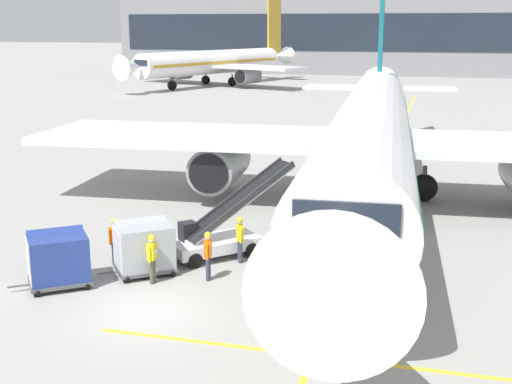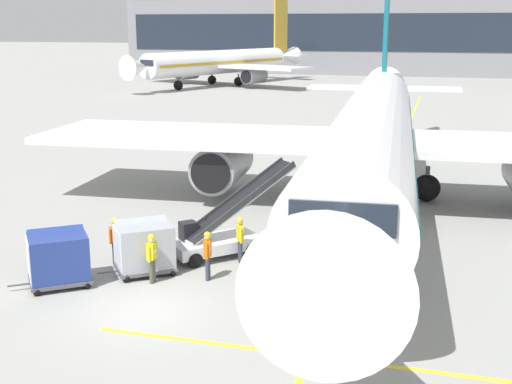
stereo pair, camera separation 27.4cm
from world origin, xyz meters
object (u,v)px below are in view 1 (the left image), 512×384
Objects in this scene: parked_airplane at (370,132)px; ground_crew_by_carts at (208,253)px; ground_crew_by_loader at (115,238)px; distant_airplane at (215,63)px; ground_crew_wingwalker at (152,255)px; safety_cone_engine_keepout at (222,210)px; baggage_cart_second at (58,258)px; ground_crew_marshaller at (240,237)px; baggage_cart_lead at (144,246)px; belt_loader at (219,232)px.

parked_airplane is 24.89× the size of ground_crew_by_carts.
ground_crew_by_loader is 76.51m from distant_airplane.
ground_crew_by_carts is 1.00× the size of ground_crew_wingwalker.
ground_crew_wingwalker is 0.05× the size of distant_airplane.
distant_airplane is (-22.26, 66.61, 3.02)m from safety_cone_engine_keepout.
distant_airplane is at bearing 105.47° from ground_crew_by_loader.
ground_crew_wingwalker is at bearing -73.33° from distant_airplane.
ground_crew_marshaller is (5.28, 3.83, -0.00)m from baggage_cart_second.
distant_airplane is at bearing 114.62° from parked_airplane.
baggage_cart_second is at bearing -75.63° from distant_airplane.
baggage_cart_second is (-8.99, -13.97, -2.54)m from parked_airplane.
baggage_cart_lead is 1.52× the size of ground_crew_by_carts.
ground_crew_marshaller is 6.31m from safety_cone_engine_keepout.
parked_airplane is 14.49m from ground_crew_wingwalker.
baggage_cart_lead is 2.97m from baggage_cart_second.
parked_airplane is at bearing 64.03° from belt_loader.
ground_crew_by_loader is at bearing 145.61° from ground_crew_wingwalker.
safety_cone_engine_keepout is at bearing 75.30° from ground_crew_by_loader.
belt_loader is 0.13× the size of distant_airplane.
safety_cone_engine_keepout is at bearing 74.00° from baggage_cart_second.
parked_airplane reaches higher than safety_cone_engine_keepout.
ground_crew_marshaller is at bearing -71.08° from distant_airplane.
safety_cone_engine_keepout is (-1.98, 7.76, -0.69)m from ground_crew_by_carts.
ground_crew_by_loader is (0.88, 2.47, -0.00)m from baggage_cart_second.
belt_loader is 2.57× the size of ground_crew_marshaller.
baggage_cart_lead is at bearing -93.36° from safety_cone_engine_keepout.
distant_airplane reaches higher than ground_crew_by_carts.
ground_crew_by_carts is at bearing 20.98° from baggage_cart_second.
safety_cone_engine_keepout is at bearing 91.57° from ground_crew_wingwalker.
distant_airplane reaches higher than ground_crew_marshaller.
belt_loader is 75.70m from distant_airplane.
baggage_cart_second is at bearing -140.63° from baggage_cart_lead.
parked_airplane is 24.89× the size of ground_crew_wingwalker.
distant_airplane is at bearing 106.67° from ground_crew_wingwalker.
safety_cone_engine_keepout is (-1.57, 5.20, -0.62)m from belt_loader.
safety_cone_engine_keepout is (-6.25, -4.41, -3.23)m from parked_airplane.
belt_loader is 1.69× the size of baggage_cart_lead.
belt_loader is 1.11m from ground_crew_marshaller.
baggage_cart_lead is 1.00× the size of baggage_cart_second.
ground_crew_by_loader reaches higher than safety_cone_engine_keepout.
baggage_cart_lead is at bearing -118.98° from parked_airplane.
parked_airplane is at bearing 70.66° from ground_crew_by_carts.
baggage_cart_second is 6.52m from ground_crew_marshaller.
ground_crew_by_carts is at bearing -1.69° from baggage_cart_lead.
baggage_cart_lead reaches higher than ground_crew_wingwalker.
baggage_cart_lead is (-6.70, -12.09, -2.54)m from parked_airplane.
distant_airplane is (-23.83, 71.81, 2.39)m from belt_loader.
belt_loader reaches higher than ground_crew_wingwalker.
ground_crew_by_carts is 2.10m from ground_crew_marshaller.
belt_loader is at bearing -115.97° from parked_airplane.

